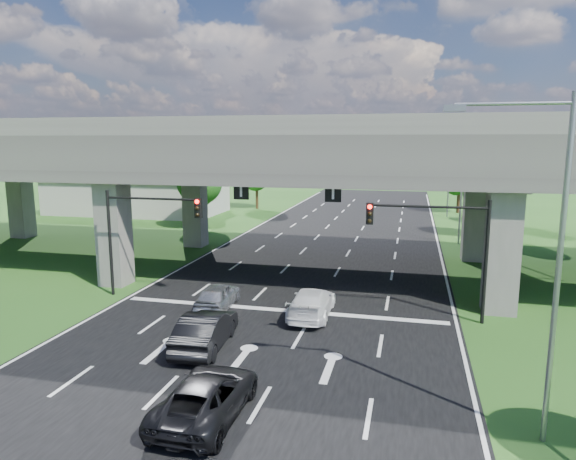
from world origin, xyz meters
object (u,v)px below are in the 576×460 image
at_px(signal_left, 144,224).
at_px(car_dark, 206,330).
at_px(car_white, 312,303).
at_px(streetlight_far, 457,175).
at_px(car_silver, 218,296).
at_px(signal_right, 439,236).
at_px(streetlight_near, 545,246).
at_px(car_trailing, 207,396).
at_px(streetlight_beyond, 446,166).

bearing_deg(signal_left, car_dark, -44.54).
distance_m(signal_left, car_white, 10.27).
bearing_deg(streetlight_far, car_silver, -122.33).
bearing_deg(car_silver, car_white, 176.18).
relative_size(streetlight_far, car_dark, 2.10).
relative_size(signal_right, streetlight_near, 0.60).
bearing_deg(car_dark, car_white, -130.82).
xyz_separation_m(streetlight_near, streetlight_far, (0.00, 30.00, 0.00)).
height_order(signal_right, signal_left, same).
bearing_deg(signal_right, signal_left, 180.00).
height_order(streetlight_near, car_dark, streetlight_near).
bearing_deg(streetlight_near, car_dark, 161.36).
distance_m(car_silver, car_dark, 5.18).
bearing_deg(car_trailing, car_dark, -66.43).
bearing_deg(car_trailing, car_silver, -69.97).
relative_size(streetlight_beyond, car_dark, 2.10).
relative_size(streetlight_far, car_white, 2.08).
xyz_separation_m(streetlight_near, streetlight_beyond, (0.00, 46.00, 0.00)).
relative_size(car_dark, car_trailing, 0.97).
relative_size(signal_right, car_silver, 1.49).
height_order(streetlight_near, car_white, streetlight_near).
relative_size(signal_left, streetlight_beyond, 0.60).
distance_m(streetlight_near, streetlight_beyond, 46.00).
relative_size(signal_right, streetlight_far, 0.60).
height_order(signal_right, car_dark, signal_right).
xyz_separation_m(streetlight_far, car_silver, (-13.29, -21.00, -5.13)).
distance_m(car_silver, car_trailing, 10.75).
height_order(signal_right, streetlight_far, streetlight_far).
distance_m(car_silver, car_white, 5.00).
height_order(streetlight_beyond, car_dark, streetlight_beyond).
distance_m(signal_left, car_trailing, 14.22).
relative_size(car_silver, car_dark, 0.85).
xyz_separation_m(signal_left, streetlight_near, (17.92, -9.94, 1.66)).
xyz_separation_m(signal_left, car_trailing, (8.21, -11.08, -3.47)).
bearing_deg(car_white, car_trailing, 80.95).
bearing_deg(signal_right, streetlight_near, -77.12).
relative_size(signal_right, car_trailing, 1.22).
xyz_separation_m(streetlight_far, streetlight_beyond, (0.00, 16.00, 0.00)).
bearing_deg(streetlight_near, signal_right, 102.88).
xyz_separation_m(streetlight_near, car_white, (-8.30, 9.00, -5.12)).
bearing_deg(car_silver, streetlight_near, 142.08).
bearing_deg(streetlight_beyond, streetlight_near, -90.00).
distance_m(signal_left, streetlight_near, 20.56).
relative_size(signal_left, car_trailing, 1.22).
distance_m(streetlight_near, streetlight_far, 30.00).
xyz_separation_m(car_white, car_trailing, (-1.41, -10.13, -0.01)).
xyz_separation_m(signal_right, car_silver, (-11.02, -0.94, -3.47)).
relative_size(car_white, car_trailing, 0.98).
distance_m(signal_right, streetlight_beyond, 36.17).
height_order(streetlight_far, car_dark, streetlight_far).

